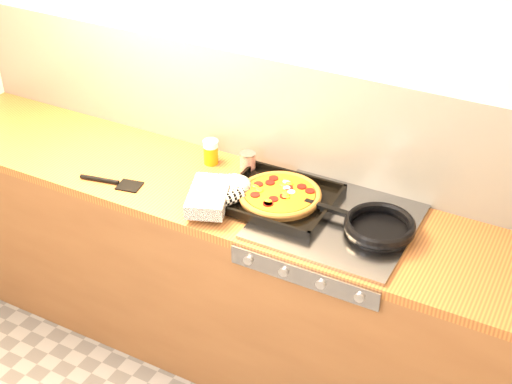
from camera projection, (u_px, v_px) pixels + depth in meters
The scene contains 9 objects.
room_shell at pixel (269, 113), 3.08m from camera, with size 3.20×3.20×3.20m.
counter_run at pixel (239, 276), 3.24m from camera, with size 3.20×0.62×0.90m.
stovetop at pixel (336, 222), 2.82m from camera, with size 0.60×0.56×0.02m, color gray.
pizza_on_tray at pixel (261, 195), 2.91m from camera, with size 0.58×0.51×0.07m.
frying_pan at pixel (378, 226), 2.73m from camera, with size 0.46×0.29×0.05m.
tomato_can at pixel (248, 163), 3.11m from camera, with size 0.08×0.08×0.10m.
juice_glass at pixel (211, 152), 3.18m from camera, with size 0.08×0.08×0.11m.
wooden_spoon at pixel (296, 180), 3.07m from camera, with size 0.30×0.06×0.02m.
black_spatula at pixel (112, 182), 3.06m from camera, with size 0.29×0.11×0.02m.
Camera 1 is at (1.25, -1.08, 2.54)m, focal length 50.00 mm.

